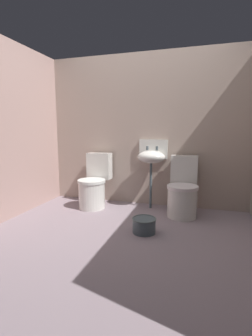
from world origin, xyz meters
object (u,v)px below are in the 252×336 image
(toilet_right, at_px, (183,191))
(bucket, at_px, (144,225))
(sink, at_px, (152,156))
(toilet_left, at_px, (94,185))

(toilet_right, distance_m, bucket, 0.84)
(toilet_right, xyz_separation_m, sink, (-0.46, 0.19, 0.43))
(toilet_right, relative_size, bucket, 2.86)
(toilet_right, bearing_deg, bucket, 62.02)
(toilet_left, xyz_separation_m, bucket, (0.92, -0.72, -0.23))
(toilet_right, distance_m, sink, 0.66)
(sink, bearing_deg, toilet_left, -167.03)
(toilet_right, bearing_deg, sink, -23.32)
(bucket, bearing_deg, sink, 96.44)
(toilet_left, xyz_separation_m, toilet_right, (1.28, 0.00, 0.00))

